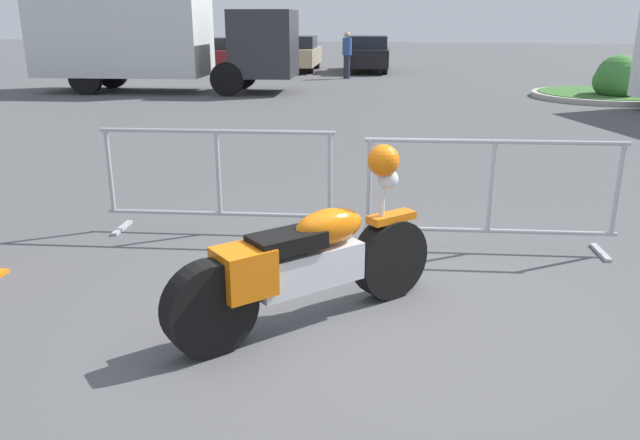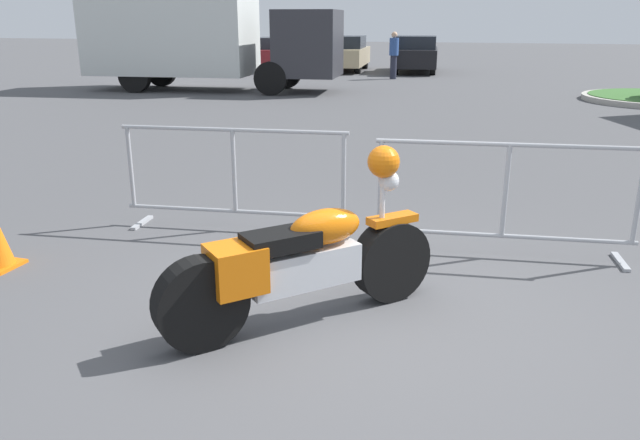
# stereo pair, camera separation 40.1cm
# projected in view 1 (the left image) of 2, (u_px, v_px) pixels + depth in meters

# --- Properties ---
(ground_plane) EXTENTS (120.00, 120.00, 0.00)m
(ground_plane) POSITION_uv_depth(u_px,v_px,m) (375.00, 321.00, 4.55)
(ground_plane) COLOR #4C4C4F
(motorcycle) EXTENTS (1.62, 1.71, 1.23)m
(motorcycle) POSITION_uv_depth(u_px,v_px,m) (308.00, 261.00, 4.41)
(motorcycle) COLOR black
(motorcycle) RESTS_ON ground
(crowd_barrier_near) EXTENTS (2.34, 0.70, 1.07)m
(crowd_barrier_near) POSITION_uv_depth(u_px,v_px,m) (219.00, 180.00, 6.29)
(crowd_barrier_near) COLOR #9EA0A5
(crowd_barrier_near) RESTS_ON ground
(crowd_barrier_far) EXTENTS (2.34, 0.70, 1.07)m
(crowd_barrier_far) POSITION_uv_depth(u_px,v_px,m) (491.00, 194.00, 5.77)
(crowd_barrier_far) COLOR #9EA0A5
(crowd_barrier_far) RESTS_ON ground
(box_truck) EXTENTS (7.91, 3.14, 2.98)m
(box_truck) POSITION_uv_depth(u_px,v_px,m) (152.00, 36.00, 18.64)
(box_truck) COLOR silver
(box_truck) RESTS_ON ground
(parked_car_blue) EXTENTS (2.09, 4.17, 1.36)m
(parked_car_blue) POSITION_uv_depth(u_px,v_px,m) (165.00, 53.00, 27.67)
(parked_car_blue) COLOR #284799
(parked_car_blue) RESTS_ON ground
(parked_car_maroon) EXTENTS (2.12, 4.23, 1.38)m
(parked_car_maroon) POSITION_uv_depth(u_px,v_px,m) (228.00, 54.00, 26.96)
(parked_car_maroon) COLOR maroon
(parked_car_maroon) RESTS_ON ground
(parked_car_tan) EXTENTS (2.24, 4.46, 1.45)m
(parked_car_tan) POSITION_uv_depth(u_px,v_px,m) (297.00, 53.00, 26.63)
(parked_car_tan) COLOR tan
(parked_car_tan) RESTS_ON ground
(parked_car_black) EXTENTS (2.26, 4.51, 1.47)m
(parked_car_black) POSITION_uv_depth(u_px,v_px,m) (367.00, 54.00, 26.25)
(parked_car_black) COLOR black
(parked_car_black) RESTS_ON ground
(pedestrian) EXTENTS (0.41, 0.41, 1.69)m
(pedestrian) POSITION_uv_depth(u_px,v_px,m) (347.00, 53.00, 23.07)
(pedestrian) COLOR #262838
(pedestrian) RESTS_ON ground
(planter_island) EXTENTS (3.99, 3.99, 1.23)m
(planter_island) POSITION_uv_depth(u_px,v_px,m) (611.00, 87.00, 17.13)
(planter_island) COLOR #ADA89E
(planter_island) RESTS_ON ground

